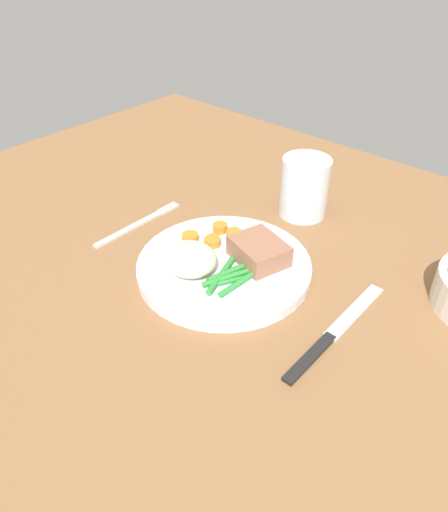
# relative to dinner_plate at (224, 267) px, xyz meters

# --- Properties ---
(dining_table) EXTENTS (1.20, 0.90, 0.02)m
(dining_table) POSITION_rel_dinner_plate_xyz_m (-0.01, 0.03, -0.02)
(dining_table) COLOR brown
(dining_table) RESTS_ON ground
(dinner_plate) EXTENTS (0.24, 0.24, 0.02)m
(dinner_plate) POSITION_rel_dinner_plate_xyz_m (0.00, 0.00, 0.00)
(dinner_plate) COLOR white
(dinner_plate) RESTS_ON dining_table
(meat_portion) EXTENTS (0.09, 0.08, 0.03)m
(meat_portion) POSITION_rel_dinner_plate_xyz_m (0.03, 0.04, 0.02)
(meat_portion) COLOR #936047
(meat_portion) RESTS_ON dinner_plate
(mashed_potatoes) EXTENTS (0.07, 0.07, 0.04)m
(mashed_potatoes) POSITION_rel_dinner_plate_xyz_m (-0.02, -0.04, 0.03)
(mashed_potatoes) COLOR beige
(mashed_potatoes) RESTS_ON dinner_plate
(carrot_slices) EXTENTS (0.06, 0.07, 0.01)m
(carrot_slices) POSITION_rel_dinner_plate_xyz_m (-0.05, 0.03, 0.01)
(carrot_slices) COLOR orange
(carrot_slices) RESTS_ON dinner_plate
(green_beans) EXTENTS (0.06, 0.10, 0.01)m
(green_beans) POSITION_rel_dinner_plate_xyz_m (0.03, -0.02, 0.01)
(green_beans) COLOR #2D8C38
(green_beans) RESTS_ON dinner_plate
(fork) EXTENTS (0.01, 0.17, 0.00)m
(fork) POSITION_rel_dinner_plate_xyz_m (-0.18, -0.00, -0.01)
(fork) COLOR silver
(fork) RESTS_ON dining_table
(knife) EXTENTS (0.02, 0.21, 0.01)m
(knife) POSITION_rel_dinner_plate_xyz_m (0.18, -0.00, -0.01)
(knife) COLOR black
(knife) RESTS_ON dining_table
(water_glass) EXTENTS (0.08, 0.08, 0.10)m
(water_glass) POSITION_rel_dinner_plate_xyz_m (-0.00, 0.20, 0.03)
(water_glass) COLOR silver
(water_glass) RESTS_ON dining_table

